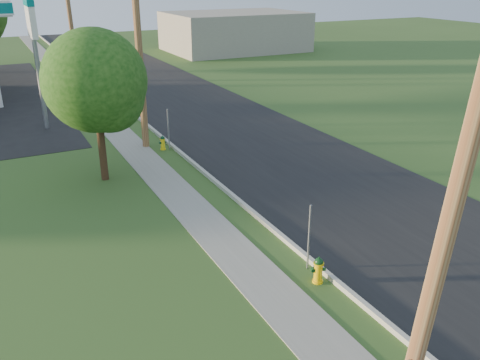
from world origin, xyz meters
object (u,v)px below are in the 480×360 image
object	(u,v)px
tree_verge	(98,85)
hydrant_far	(104,89)
utility_pole_near	(460,179)
utility_pole_mid	(139,42)
price_pylon	(32,25)
utility_pole_far	(70,17)
hydrant_mid	(163,143)
hydrant_near	(318,270)

from	to	relation	value
tree_verge	hydrant_far	xyz separation A→B (m)	(3.41, 15.71, -3.50)
hydrant_far	utility_pole_near	bearing A→B (deg)	-91.42
utility_pole_mid	price_pylon	xyz separation A→B (m)	(-3.90, 5.50, 0.48)
price_pylon	tree_verge	distance (m)	9.14
utility_pole_near	utility_pole_far	distance (m)	36.00
utility_pole_near	tree_verge	bearing A→B (deg)	100.35
utility_pole_far	price_pylon	xyz separation A→B (m)	(-3.90, -12.50, 0.63)
hydrant_mid	hydrant_far	world-z (taller)	hydrant_far
utility_pole_far	tree_verge	distance (m)	21.61
utility_pole_mid	tree_verge	bearing A→B (deg)	-127.89
price_pylon	tree_verge	xyz separation A→B (m)	(1.24, -8.92, -1.54)
utility_pole_mid	hydrant_mid	bearing A→B (deg)	-54.11
price_pylon	tree_verge	bearing A→B (deg)	-82.10
utility_pole_near	hydrant_far	world-z (taller)	utility_pole_near
price_pylon	hydrant_mid	distance (m)	9.27
utility_pole_mid	hydrant_near	xyz separation A→B (m)	(0.70, -13.52, -4.57)
price_pylon	hydrant_mid	world-z (taller)	price_pylon
tree_verge	hydrant_near	xyz separation A→B (m)	(3.37, -10.10, -3.50)
hydrant_near	hydrant_mid	distance (m)	12.70
utility_pole_far	hydrant_near	xyz separation A→B (m)	(0.70, -31.52, -4.42)
utility_pole_near	hydrant_mid	xyz separation A→B (m)	(0.59, 17.18, -4.46)
hydrant_near	hydrant_far	world-z (taller)	hydrant_far
utility_pole_near	tree_verge	size ratio (longest dim) A/B	1.57
utility_pole_far	price_pylon	size ratio (longest dim) A/B	1.39
utility_pole_mid	hydrant_far	size ratio (longest dim) A/B	12.22
hydrant_near	hydrant_mid	xyz separation A→B (m)	(-0.11, 12.70, -0.04)
hydrant_near	hydrant_far	size ratio (longest dim) A/B	0.99
utility_pole_far	tree_verge	world-z (taller)	utility_pole_far
tree_verge	hydrant_far	bearing A→B (deg)	77.74
utility_pole_far	tree_verge	bearing A→B (deg)	-97.08
price_pylon	hydrant_far	xyz separation A→B (m)	(4.65, 6.79, -5.04)
price_pylon	tree_verge	size ratio (longest dim) A/B	1.13
utility_pole_mid	price_pylon	world-z (taller)	utility_pole_mid
hydrant_near	tree_verge	bearing A→B (deg)	108.43
hydrant_mid	utility_pole_near	bearing A→B (deg)	-91.97
hydrant_mid	hydrant_near	bearing A→B (deg)	-89.50
utility_pole_far	hydrant_mid	distance (m)	19.35
hydrant_far	hydrant_near	bearing A→B (deg)	-90.11
utility_pole_far	hydrant_far	bearing A→B (deg)	-82.50
utility_pole_near	hydrant_near	bearing A→B (deg)	81.09
tree_verge	hydrant_near	size ratio (longest dim) A/B	7.64
utility_pole_mid	utility_pole_far	xyz separation A→B (m)	(0.00, 18.00, -0.15)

